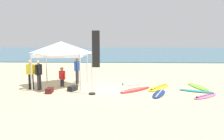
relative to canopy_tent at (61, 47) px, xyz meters
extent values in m
plane|color=beige|center=(2.71, -0.52, -2.39)|extent=(80.00, 80.00, 0.00)
cube|color=#386B84|center=(2.71, 30.95, -2.34)|extent=(80.00, 36.00, 0.10)
cylinder|color=#B7B7BC|center=(-1.36, -1.36, -1.36)|extent=(0.07, 0.07, 2.05)
cylinder|color=#B7B7BC|center=(1.36, -1.36, -1.36)|extent=(0.07, 0.07, 2.05)
cylinder|color=#B7B7BC|center=(-1.36, 1.36, -1.36)|extent=(0.07, 0.07, 2.05)
cylinder|color=#B7B7BC|center=(1.36, 1.36, -1.36)|extent=(0.07, 0.07, 2.05)
cube|color=white|center=(0.00, -1.36, -0.43)|extent=(2.72, 0.03, 0.18)
cube|color=white|center=(0.00, 1.36, -0.43)|extent=(2.72, 0.03, 0.18)
cube|color=white|center=(-1.36, 0.00, -0.43)|extent=(0.03, 2.72, 0.18)
cube|color=white|center=(1.36, 0.00, -0.43)|extent=(0.03, 2.72, 0.18)
pyramid|color=white|center=(0.00, 0.00, 0.01)|extent=(2.84, 2.84, 0.70)
ellipsoid|color=yellow|center=(5.87, -0.28, -2.35)|extent=(1.94, 2.45, 0.07)
cube|color=black|center=(5.87, -0.28, -2.31)|extent=(1.21, 1.79, 0.01)
cone|color=black|center=(5.31, -1.13, -2.26)|extent=(0.09, 0.09, 0.12)
ellipsoid|color=white|center=(4.38, 0.78, -2.35)|extent=(1.94, 1.59, 0.07)
cube|color=black|center=(4.38, 0.78, -2.31)|extent=(1.41, 1.01, 0.01)
cone|color=black|center=(3.71, 0.31, -2.26)|extent=(0.09, 0.09, 0.12)
ellipsoid|color=pink|center=(7.93, -2.29, -2.35)|extent=(1.75, 1.54, 0.07)
cube|color=black|center=(7.93, -2.29, -2.31)|extent=(1.25, 1.01, 0.01)
cone|color=black|center=(7.34, -2.76, -2.26)|extent=(0.09, 0.09, 0.12)
ellipsoid|color=#19847F|center=(7.81, -1.15, -2.35)|extent=(1.92, 1.24, 0.07)
cube|color=white|center=(7.81, -1.15, -2.31)|extent=(1.48, 0.70, 0.01)
cone|color=white|center=(8.51, -1.47, -2.26)|extent=(0.09, 0.09, 0.12)
ellipsoid|color=red|center=(4.44, -0.94, -2.35)|extent=(2.17, 2.14, 0.07)
cube|color=white|center=(4.44, -0.94, -2.31)|extent=(1.49, 1.46, 0.01)
cone|color=white|center=(3.74, -1.63, -2.26)|extent=(0.09, 0.09, 0.12)
ellipsoid|color=navy|center=(5.63, -1.88, -2.35)|extent=(1.21, 2.13, 0.07)
cube|color=white|center=(5.63, -1.88, -2.31)|extent=(0.62, 1.66, 0.01)
cone|color=white|center=(5.91, -1.08, -2.26)|extent=(0.09, 0.09, 0.12)
ellipsoid|color=#7AD12D|center=(8.29, 0.08, -2.35)|extent=(1.02, 2.44, 0.07)
cube|color=white|center=(8.29, 0.08, -2.31)|extent=(0.37, 1.99, 0.01)
cone|color=white|center=(8.45, -0.88, -2.26)|extent=(0.09, 0.09, 0.12)
cylinder|color=#383842|center=(0.83, 0.80, -1.95)|extent=(0.13, 0.13, 0.88)
cylinder|color=#383842|center=(0.79, 0.63, -1.95)|extent=(0.13, 0.13, 0.88)
cube|color=#2851B2|center=(0.81, 0.71, -1.21)|extent=(0.31, 0.41, 0.60)
sphere|color=#9E7051|center=(0.81, 0.71, -0.78)|extent=(0.21, 0.21, 0.21)
cylinder|color=#2851B2|center=(0.87, 0.94, -1.23)|extent=(0.09, 0.09, 0.54)
cylinder|color=#2851B2|center=(0.75, 0.49, -1.23)|extent=(0.09, 0.09, 0.54)
cylinder|color=black|center=(-1.69, -0.85, -1.95)|extent=(0.13, 0.13, 0.88)
cylinder|color=black|center=(-1.51, -0.87, -1.95)|extent=(0.13, 0.13, 0.88)
cube|color=yellow|center=(-1.60, -0.86, -1.21)|extent=(0.38, 0.25, 0.60)
sphere|color=beige|center=(-1.60, -0.86, -0.78)|extent=(0.21, 0.21, 0.21)
cylinder|color=yellow|center=(-1.83, -0.84, -1.23)|extent=(0.09, 0.09, 0.54)
cylinder|color=yellow|center=(-1.37, -0.88, -1.23)|extent=(0.09, 0.09, 0.54)
cylinder|color=#383842|center=(-1.09, -1.12, -1.95)|extent=(0.13, 0.13, 0.88)
cylinder|color=#383842|center=(-1.04, -0.95, -1.95)|extent=(0.13, 0.13, 0.88)
cube|color=black|center=(-1.06, -1.03, -1.21)|extent=(0.31, 0.41, 0.60)
sphere|color=beige|center=(-1.06, -1.03, -0.78)|extent=(0.21, 0.21, 0.21)
cylinder|color=black|center=(-1.13, -1.25, -1.23)|extent=(0.09, 0.09, 0.54)
cylinder|color=black|center=(-1.00, -0.81, -1.23)|extent=(0.09, 0.09, 0.54)
cylinder|color=#2D2D33|center=(0.08, -0.09, -2.16)|extent=(0.13, 0.13, 0.45)
cylinder|color=#2D2D33|center=(-0.05, 0.03, -2.16)|extent=(0.13, 0.13, 0.45)
cube|color=red|center=(0.01, -0.03, -1.68)|extent=(0.42, 0.40, 0.52)
sphere|color=#9E7051|center=(0.01, -0.03, -1.29)|extent=(0.21, 0.21, 0.21)
cylinder|color=red|center=(0.19, -0.18, -1.70)|extent=(0.09, 0.09, 0.47)
cylinder|color=red|center=(-0.16, 0.12, -1.70)|extent=(0.09, 0.09, 0.47)
cylinder|color=#99999E|center=(2.09, -2.00, -0.69)|extent=(0.04, 0.04, 3.40)
cube|color=black|center=(2.31, -2.00, 0.01)|extent=(0.40, 0.02, 1.90)
cylinder|color=black|center=(2.09, -2.00, -2.35)|extent=(0.36, 0.36, 0.08)
cube|color=#4C1919|center=(-0.26, -1.77, -2.25)|extent=(0.33, 0.61, 0.28)
cube|color=#232328|center=(0.89, -1.17, -2.25)|extent=(0.54, 0.68, 0.28)
camera|label=1|loc=(3.60, -14.37, 0.69)|focal=38.54mm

